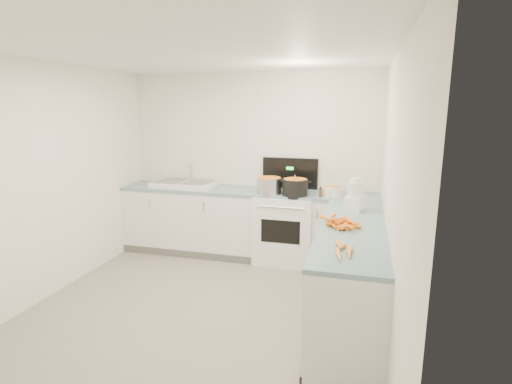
% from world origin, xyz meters
% --- Properties ---
extents(floor, '(3.50, 4.00, 0.00)m').
position_xyz_m(floor, '(0.00, 0.00, 0.00)').
color(floor, gray).
rests_on(floor, ground).
extents(ceiling, '(3.50, 4.00, 0.00)m').
position_xyz_m(ceiling, '(0.00, 0.00, 2.50)').
color(ceiling, white).
rests_on(ceiling, ground).
extents(wall_back, '(3.50, 0.00, 2.50)m').
position_xyz_m(wall_back, '(0.00, 2.00, 1.25)').
color(wall_back, white).
rests_on(wall_back, ground).
extents(wall_front, '(3.50, 0.00, 2.50)m').
position_xyz_m(wall_front, '(0.00, -2.00, 1.25)').
color(wall_front, white).
rests_on(wall_front, ground).
extents(wall_left, '(0.00, 4.00, 2.50)m').
position_xyz_m(wall_left, '(-1.75, 0.00, 1.25)').
color(wall_left, white).
rests_on(wall_left, ground).
extents(wall_right, '(0.00, 4.00, 2.50)m').
position_xyz_m(wall_right, '(1.75, 0.00, 1.25)').
color(wall_right, white).
rests_on(wall_right, ground).
extents(counter_back, '(3.50, 0.62, 0.94)m').
position_xyz_m(counter_back, '(0.00, 1.70, 0.47)').
color(counter_back, white).
rests_on(counter_back, ground).
extents(counter_right, '(0.62, 2.20, 0.94)m').
position_xyz_m(counter_right, '(1.45, 0.30, 0.47)').
color(counter_right, white).
rests_on(counter_right, ground).
extents(stove, '(0.76, 0.65, 1.36)m').
position_xyz_m(stove, '(0.55, 1.69, 0.47)').
color(stove, white).
rests_on(stove, ground).
extents(sink, '(0.86, 0.52, 0.31)m').
position_xyz_m(sink, '(-0.90, 1.70, 0.98)').
color(sink, white).
rests_on(sink, counter_back).
extents(steel_pot, '(0.39, 0.39, 0.23)m').
position_xyz_m(steel_pot, '(0.36, 1.54, 1.04)').
color(steel_pot, silver).
rests_on(steel_pot, stove).
extents(black_pot, '(0.39, 0.39, 0.23)m').
position_xyz_m(black_pot, '(0.70, 1.53, 1.03)').
color(black_pot, black).
rests_on(black_pot, stove).
extents(wooden_spoon, '(0.09, 0.40, 0.02)m').
position_xyz_m(wooden_spoon, '(0.70, 1.53, 1.16)').
color(wooden_spoon, '#AD7A47').
rests_on(wooden_spoon, black_pot).
extents(mixing_bowl, '(0.28, 0.28, 0.11)m').
position_xyz_m(mixing_bowl, '(1.16, 1.64, 1.00)').
color(mixing_bowl, white).
rests_on(mixing_bowl, counter_back).
extents(extract_bottle, '(0.04, 0.04, 0.10)m').
position_xyz_m(extract_bottle, '(1.02, 1.53, 0.99)').
color(extract_bottle, '#593319').
rests_on(extract_bottle, counter_back).
extents(spice_jar, '(0.06, 0.06, 0.10)m').
position_xyz_m(spice_jar, '(1.14, 1.55, 0.99)').
color(spice_jar, '#E5B266').
rests_on(spice_jar, counter_back).
extents(food_processor, '(0.23, 0.25, 0.36)m').
position_xyz_m(food_processor, '(1.44, 0.95, 1.09)').
color(food_processor, white).
rests_on(food_processor, counter_right).
extents(carrot_pile, '(0.41, 0.38, 0.09)m').
position_xyz_m(carrot_pile, '(1.34, 0.29, 0.97)').
color(carrot_pile, orange).
rests_on(carrot_pile, counter_right).
extents(peeled_carrots, '(0.15, 0.42, 0.04)m').
position_xyz_m(peeled_carrots, '(1.40, -0.40, 0.96)').
color(peeled_carrots, orange).
rests_on(peeled_carrots, counter_right).
extents(peelings, '(0.24, 0.25, 0.01)m').
position_xyz_m(peelings, '(-1.12, 1.72, 1.02)').
color(peelings, tan).
rests_on(peelings, sink).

